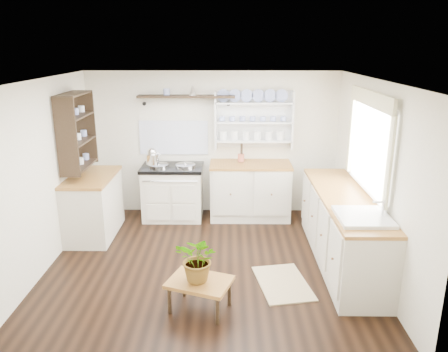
{
  "coord_description": "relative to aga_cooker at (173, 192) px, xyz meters",
  "views": [
    {
      "loc": [
        0.26,
        -5.0,
        2.69
      ],
      "look_at": [
        0.2,
        0.25,
        1.1
      ],
      "focal_mm": 35.0,
      "sensor_mm": 36.0,
      "label": 1
    }
  ],
  "objects": [
    {
      "name": "utensil_crock",
      "position": [
        1.08,
        0.11,
        0.53
      ],
      "size": [
        0.1,
        0.1,
        0.12
      ],
      "primitive_type": "cylinder",
      "color": "#AF5840",
      "rests_on": "back_cabinets"
    },
    {
      "name": "wall_back",
      "position": [
        0.63,
        0.33,
        0.71
      ],
      "size": [
        4.0,
        0.02,
        2.3
      ],
      "primitive_type": "cube",
      "color": "silver",
      "rests_on": "ground"
    },
    {
      "name": "right_cabinets",
      "position": [
        2.33,
        -1.47,
        0.02
      ],
      "size": [
        0.62,
        2.43,
        0.9
      ],
      "color": "beige",
      "rests_on": "floor"
    },
    {
      "name": "wall_left",
      "position": [
        -1.37,
        -1.57,
        0.71
      ],
      "size": [
        0.02,
        3.8,
        2.3
      ],
      "primitive_type": "cube",
      "color": "silver",
      "rests_on": "ground"
    },
    {
      "name": "wall_right",
      "position": [
        2.63,
        -1.57,
        0.71
      ],
      "size": [
        0.02,
        3.8,
        2.3
      ],
      "primitive_type": "cube",
      "color": "silver",
      "rests_on": "ground"
    },
    {
      "name": "left_shelving",
      "position": [
        -1.21,
        -0.67,
        1.11
      ],
      "size": [
        0.28,
        0.8,
        1.05
      ],
      "primitive_type": "cube",
      "color": "black",
      "rests_on": "wall_left"
    },
    {
      "name": "back_cabinets",
      "position": [
        1.23,
        0.03,
        0.02
      ],
      "size": [
        1.27,
        0.63,
        0.9
      ],
      "color": "beige",
      "rests_on": "floor"
    },
    {
      "name": "ceiling",
      "position": [
        0.63,
        -1.57,
        1.86
      ],
      "size": [
        4.0,
        3.8,
        0.01
      ],
      "primitive_type": "cube",
      "color": "white",
      "rests_on": "wall_back"
    },
    {
      "name": "belfast_sink",
      "position": [
        2.33,
        -2.22,
        0.36
      ],
      "size": [
        0.55,
        0.6,
        0.45
      ],
      "color": "white",
      "rests_on": "right_cabinets"
    },
    {
      "name": "center_table",
      "position": [
        0.59,
        -2.56,
        -0.14
      ],
      "size": [
        0.75,
        0.64,
        0.34
      ],
      "rotation": [
        0.0,
        0.0,
        -0.34
      ],
      "color": "brown",
      "rests_on": "floor"
    },
    {
      "name": "kettle",
      "position": [
        -0.28,
        -0.12,
        0.61
      ],
      "size": [
        0.2,
        0.2,
        0.24
      ],
      "primitive_type": null,
      "color": "silver",
      "rests_on": "aga_cooker"
    },
    {
      "name": "floor_rug",
      "position": [
        1.53,
        -2.04,
        -0.43
      ],
      "size": [
        0.69,
        0.93,
        0.02
      ],
      "primitive_type": "cube",
      "rotation": [
        0.0,
        0.0,
        0.18
      ],
      "color": "olive",
      "rests_on": "floor"
    },
    {
      "name": "floor",
      "position": [
        0.63,
        -1.57,
        -0.44
      ],
      "size": [
        4.0,
        3.8,
        0.01
      ],
      "primitive_type": "cube",
      "color": "black",
      "rests_on": "ground"
    },
    {
      "name": "aga_cooker",
      "position": [
        0.0,
        0.0,
        0.0
      ],
      "size": [
        0.96,
        0.67,
        0.89
      ],
      "color": "silver",
      "rests_on": "floor"
    },
    {
      "name": "window",
      "position": [
        2.58,
        -1.42,
        1.13
      ],
      "size": [
        0.08,
        1.55,
        1.22
      ],
      "color": "white",
      "rests_on": "wall_right"
    },
    {
      "name": "plate_rack",
      "position": [
        1.28,
        0.29,
        1.12
      ],
      "size": [
        1.2,
        0.22,
        0.9
      ],
      "color": "white",
      "rests_on": "wall_back"
    },
    {
      "name": "high_shelf",
      "position": [
        0.23,
        0.21,
        1.47
      ],
      "size": [
        1.5,
        0.29,
        0.16
      ],
      "color": "black",
      "rests_on": "wall_back"
    },
    {
      "name": "potted_plant",
      "position": [
        0.59,
        -2.56,
        0.15
      ],
      "size": [
        0.57,
        0.54,
        0.5
      ],
      "primitive_type": "imported",
      "rotation": [
        0.0,
        0.0,
        -0.44
      ],
      "color": "#3F7233",
      "rests_on": "center_table"
    },
    {
      "name": "left_cabinets",
      "position": [
        -1.07,
        -0.67,
        0.02
      ],
      "size": [
        0.62,
        1.13,
        0.9
      ],
      "color": "beige",
      "rests_on": "floor"
    }
  ]
}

